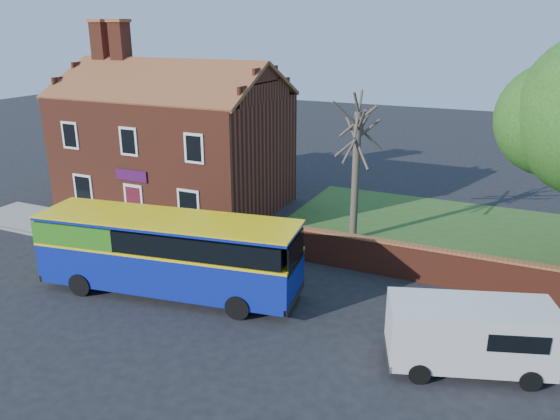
% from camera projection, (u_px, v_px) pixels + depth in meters
% --- Properties ---
extents(ground, '(120.00, 120.00, 0.00)m').
position_uv_depth(ground, '(157.00, 315.00, 20.38)').
color(ground, black).
rests_on(ground, ground).
extents(pavement, '(18.00, 3.50, 0.12)m').
position_uv_depth(pavement, '(114.00, 235.00, 28.08)').
color(pavement, gray).
rests_on(pavement, ground).
extents(kerb, '(18.00, 0.15, 0.14)m').
position_uv_depth(kerb, '(90.00, 246.00, 26.58)').
color(kerb, slate).
rests_on(kerb, ground).
extents(grass_strip, '(26.00, 12.00, 0.04)m').
position_uv_depth(grass_strip, '(541.00, 249.00, 26.39)').
color(grass_strip, '#426B28').
rests_on(grass_strip, ground).
extents(shop_building, '(12.30, 8.13, 10.50)m').
position_uv_depth(shop_building, '(175.00, 149.00, 31.97)').
color(shop_building, maroon).
rests_on(shop_building, ground).
extents(boundary_wall, '(22.00, 0.38, 1.60)m').
position_uv_depth(boundary_wall, '(543.00, 285.00, 20.97)').
color(boundary_wall, maroon).
rests_on(boundary_wall, ground).
extents(bus, '(10.76, 4.20, 3.19)m').
position_uv_depth(bus, '(161.00, 250.00, 21.66)').
color(bus, '#0D1F97').
rests_on(bus, ground).
extents(van_near, '(5.40, 3.51, 2.21)m').
position_uv_depth(van_near, '(471.00, 333.00, 16.85)').
color(van_near, silver).
rests_on(van_near, ground).
extents(bare_tree, '(2.63, 3.14, 7.03)m').
position_uv_depth(bare_tree, '(356.00, 170.00, 26.53)').
color(bare_tree, '#4C4238').
rests_on(bare_tree, ground).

